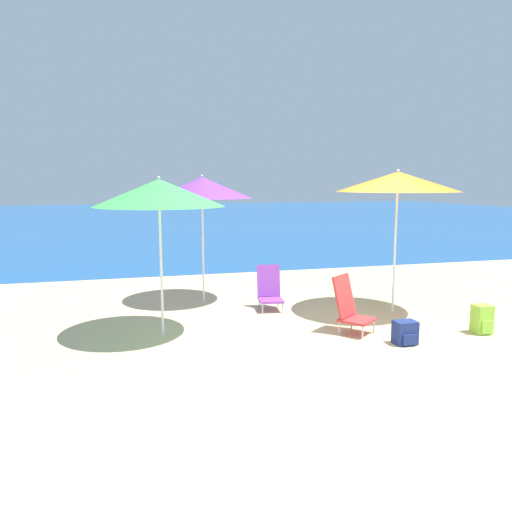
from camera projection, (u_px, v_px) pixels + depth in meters
name	position (u px, v px, depth m)	size (l,w,h in m)	color
ground_plane	(361.00, 343.00, 6.87)	(60.00, 60.00, 0.00)	#D1BA89
sea_water	(172.00, 217.00, 31.37)	(60.00, 40.00, 0.01)	#1E5699
beach_umbrella_orange	(398.00, 182.00, 8.10)	(2.00, 2.00, 2.40)	white
beach_umbrella_purple	(202.00, 188.00, 8.94)	(1.79, 1.79, 2.33)	white
beach_umbrella_green	(159.00, 193.00, 6.88)	(1.82, 1.82, 2.28)	white
beach_chair_purple	(269.00, 289.00, 8.68)	(0.46, 0.57, 0.76)	silver
beach_chair_red	(350.00, 306.00, 7.29)	(0.67, 0.69, 0.85)	silver
backpack_navy	(405.00, 333.00, 6.80)	(0.30, 0.25, 0.32)	navy
backpack_lime	(482.00, 320.00, 7.27)	(0.25, 0.24, 0.42)	#8ECC3D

